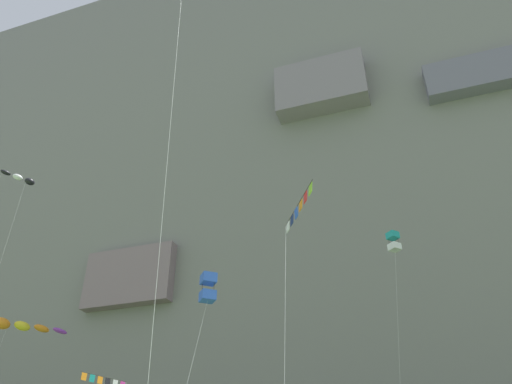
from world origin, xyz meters
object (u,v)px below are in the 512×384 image
kite_box_low_left (394,242)px  kite_box_mid_left (208,288)px  kite_windsock_upper_mid (20,326)px  kite_banner_front_field (298,219)px  kite_windsock_far_left (19,178)px

kite_box_low_left → kite_box_mid_left: bearing=-121.6°
kite_windsock_upper_mid → kite_box_mid_left: kite_windsock_upper_mid is taller
kite_banner_front_field → kite_box_mid_left: 6.37m
kite_box_mid_left → kite_windsock_far_left: (-21.89, 5.78, 15.19)m
kite_box_low_left → kite_box_mid_left: size_ratio=1.60×
kite_banner_front_field → kite_box_mid_left: (-5.58, 2.40, -1.91)m
kite_windsock_upper_mid → kite_box_low_left: bearing=11.2°
kite_box_low_left → kite_windsock_far_left: bearing=-163.4°
kite_box_mid_left → kite_windsock_far_left: size_ratio=0.48×
kite_windsock_upper_mid → kite_box_low_left: 31.01m
kite_windsock_far_left → kite_box_low_left: bearing=16.6°
kite_box_low_left → kite_banner_front_field: bearing=-101.9°
kite_windsock_upper_mid → kite_box_low_left: kite_box_low_left is taller
kite_windsock_upper_mid → kite_banner_front_field: size_ratio=1.03×
kite_box_low_left → kite_windsock_far_left: size_ratio=0.77×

